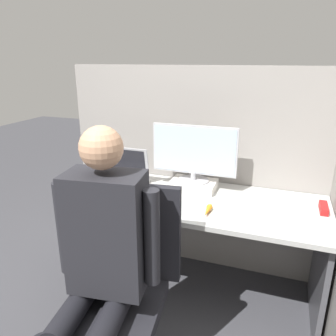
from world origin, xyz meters
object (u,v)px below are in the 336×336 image
at_px(stapler, 324,208).
at_px(person, 99,257).
at_px(carrot_toy, 207,211).
at_px(paper_box, 193,185).
at_px(laptop, 123,178).
at_px(monitor, 194,153).
at_px(office_chair, 123,284).

relative_size(stapler, person, 0.11).
distance_m(stapler, carrot_toy, 0.70).
xyz_separation_m(paper_box, person, (-0.14, -1.01, 0.02)).
distance_m(laptop, person, 0.98).
bearing_deg(paper_box, stapler, -5.85).
height_order(stapler, carrot_toy, stapler).
bearing_deg(stapler, paper_box, 174.15).
relative_size(paper_box, stapler, 2.10).
relative_size(paper_box, monitor, 0.53).
bearing_deg(person, carrot_toy, 63.66).
relative_size(monitor, office_chair, 0.60).
distance_m(monitor, stapler, 0.87).
xyz_separation_m(laptop, stapler, (1.32, 0.01, -0.03)).
bearing_deg(monitor, office_chair, -98.07).
bearing_deg(monitor, paper_box, -90.00).
xyz_separation_m(monitor, stapler, (0.83, -0.09, -0.24)).
bearing_deg(office_chair, laptop, 116.48).
distance_m(paper_box, monitor, 0.23).
xyz_separation_m(stapler, person, (-0.97, -0.93, 0.03)).
distance_m(stapler, office_chair, 1.24).
height_order(monitor, office_chair, monitor).
distance_m(laptop, stapler, 1.32).
xyz_separation_m(monitor, office_chair, (-0.12, -0.85, -0.46)).
bearing_deg(person, stapler, 43.67).
relative_size(laptop, carrot_toy, 2.37).
xyz_separation_m(stapler, carrot_toy, (-0.64, -0.27, -0.00)).
bearing_deg(stapler, carrot_toy, -157.46).
height_order(paper_box, laptop, laptop).
bearing_deg(stapler, monitor, 173.97).
distance_m(paper_box, stapler, 0.83).
bearing_deg(paper_box, carrot_toy, -62.35).
height_order(laptop, office_chair, office_chair).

